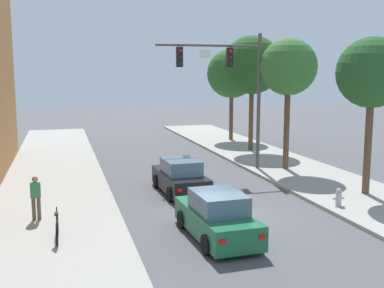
# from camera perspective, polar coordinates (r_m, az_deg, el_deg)

# --- Properties ---
(ground_plane) EXTENTS (120.00, 120.00, 0.00)m
(ground_plane) POSITION_cam_1_polar(r_m,az_deg,el_deg) (18.28, 4.45, -8.85)
(ground_plane) COLOR #4C4C51
(sidewalk_left) EXTENTS (5.00, 60.00, 0.15)m
(sidewalk_left) POSITION_cam_1_polar(r_m,az_deg,el_deg) (17.23, -16.63, -10.04)
(sidewalk_left) COLOR #99968E
(sidewalk_left) RESTS_ON ground
(sidewalk_right) EXTENTS (5.00, 60.00, 0.15)m
(sidewalk_right) POSITION_cam_1_polar(r_m,az_deg,el_deg) (21.32, 21.20, -6.66)
(sidewalk_right) COLOR #99968E
(sidewalk_right) RESTS_ON ground
(traffic_signal_mast) EXTENTS (5.94, 0.38, 7.50)m
(traffic_signal_mast) POSITION_cam_1_polar(r_m,az_deg,el_deg) (25.72, 4.83, 8.21)
(traffic_signal_mast) COLOR #514C47
(traffic_signal_mast) RESTS_ON sidewalk_right
(car_lead_black) EXTENTS (1.96, 4.30, 1.60)m
(car_lead_black) POSITION_cam_1_polar(r_m,az_deg,el_deg) (21.55, -1.43, -4.14)
(car_lead_black) COLOR black
(car_lead_black) RESTS_ON ground
(car_following_green) EXTENTS (1.97, 4.30, 1.60)m
(car_following_green) POSITION_cam_1_polar(r_m,az_deg,el_deg) (15.80, 3.07, -8.91)
(car_following_green) COLOR #1E663D
(car_following_green) RESTS_ON ground
(pedestrian_sidewalk_left_walker) EXTENTS (0.36, 0.22, 1.64)m
(pedestrian_sidewalk_left_walker) POSITION_cam_1_polar(r_m,az_deg,el_deg) (18.05, -18.55, -6.00)
(pedestrian_sidewalk_left_walker) COLOR brown
(pedestrian_sidewalk_left_walker) RESTS_ON sidewalk_left
(bicycle_leaning) EXTENTS (0.12, 1.77, 0.98)m
(bicycle_leaning) POSITION_cam_1_polar(r_m,az_deg,el_deg) (15.91, -16.15, -9.82)
(bicycle_leaning) COLOR black
(bicycle_leaning) RESTS_ON sidewalk_left
(fire_hydrant) EXTENTS (0.48, 0.24, 0.72)m
(fire_hydrant) POSITION_cam_1_polar(r_m,az_deg,el_deg) (19.98, 17.47, -6.20)
(fire_hydrant) COLOR #B2B2B7
(fire_hydrant) RESTS_ON sidewalk_right
(street_tree_nearest) EXTENTS (3.08, 3.08, 6.91)m
(street_tree_nearest) POSITION_cam_1_polar(r_m,az_deg,el_deg) (21.82, 21.13, 8.03)
(street_tree_nearest) COLOR brown
(street_tree_nearest) RESTS_ON sidewalk_right
(street_tree_second) EXTENTS (3.15, 3.15, 7.26)m
(street_tree_second) POSITION_cam_1_polar(r_m,az_deg,el_deg) (26.48, 11.69, 9.12)
(street_tree_second) COLOR brown
(street_tree_second) RESTS_ON sidewalk_right
(street_tree_third) EXTENTS (4.02, 4.02, 7.92)m
(street_tree_third) POSITION_cam_1_polar(r_m,az_deg,el_deg) (32.67, 7.35, 9.52)
(street_tree_third) COLOR brown
(street_tree_third) RESTS_ON sidewalk_right
(street_tree_farthest) EXTENTS (3.96, 3.96, 7.32)m
(street_tree_farthest) POSITION_cam_1_polar(r_m,az_deg,el_deg) (37.86, 4.87, 8.57)
(street_tree_farthest) COLOR brown
(street_tree_farthest) RESTS_ON sidewalk_right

